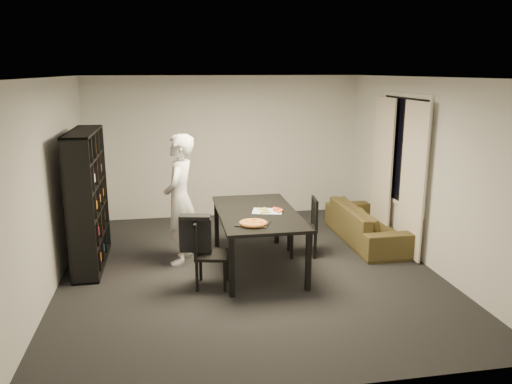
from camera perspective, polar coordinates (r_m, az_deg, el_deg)
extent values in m
cube|color=black|center=(7.00, -0.84, -8.82)|extent=(5.00, 5.50, 0.01)
cube|color=white|center=(6.47, -0.92, 12.98)|extent=(5.00, 5.50, 0.01)
cube|color=silver|center=(9.30, -3.63, 5.14)|extent=(5.00, 0.01, 2.60)
cube|color=silver|center=(4.02, 5.52, -6.46)|extent=(5.00, 0.01, 2.60)
cube|color=silver|center=(6.69, -22.51, 0.73)|extent=(0.01, 5.50, 2.60)
cube|color=silver|center=(7.43, 18.53, 2.27)|extent=(0.01, 5.50, 2.60)
cube|color=black|center=(7.91, 16.49, 4.56)|extent=(0.02, 1.40, 1.60)
cube|color=white|center=(7.91, 16.46, 4.56)|extent=(0.03, 1.52, 1.72)
cube|color=beige|center=(7.48, 17.48, 1.25)|extent=(0.03, 0.70, 2.25)
cube|color=beige|center=(8.40, 14.24, 2.77)|extent=(0.03, 0.70, 2.25)
cube|color=black|center=(7.28, -18.65, -0.79)|extent=(0.35, 1.50, 1.90)
cube|color=black|center=(6.86, 0.15, -2.42)|extent=(1.06, 1.91, 0.04)
cube|color=black|center=(6.08, -2.80, -8.59)|extent=(0.06, 0.06, 0.75)
cube|color=black|center=(6.26, 5.99, -7.96)|extent=(0.06, 0.06, 0.75)
cube|color=black|center=(7.77, -4.53, -3.59)|extent=(0.06, 0.06, 0.75)
cube|color=black|center=(7.92, 2.38, -3.23)|extent=(0.06, 0.06, 0.75)
cube|color=black|center=(6.37, -5.05, -7.20)|extent=(0.48, 0.48, 0.04)
cube|color=black|center=(6.31, -6.75, -5.17)|extent=(0.12, 0.40, 0.43)
cube|color=black|center=(6.25, -6.80, -3.46)|extent=(0.10, 0.38, 0.05)
cube|color=black|center=(6.28, -3.59, -9.64)|extent=(0.04, 0.04, 0.39)
cube|color=black|center=(6.60, -3.33, -8.45)|extent=(0.04, 0.04, 0.39)
cube|color=black|center=(6.32, -6.76, -9.56)|extent=(0.04, 0.04, 0.39)
cube|color=black|center=(6.63, -6.35, -8.39)|extent=(0.04, 0.04, 0.39)
cube|color=black|center=(7.43, 5.27, -4.13)|extent=(0.45, 0.45, 0.04)
cube|color=black|center=(7.39, 6.71, -2.36)|extent=(0.08, 0.41, 0.43)
cube|color=black|center=(7.34, 6.75, -0.88)|extent=(0.07, 0.39, 0.05)
cube|color=black|center=(7.64, 3.75, -5.31)|extent=(0.04, 0.04, 0.39)
cube|color=black|center=(7.31, 4.09, -6.20)|extent=(0.04, 0.04, 0.39)
cube|color=black|center=(7.69, 6.32, -5.24)|extent=(0.04, 0.04, 0.39)
cube|color=black|center=(7.37, 6.77, -6.11)|extent=(0.04, 0.04, 0.39)
cube|color=black|center=(6.31, -6.93, -4.96)|extent=(0.41, 0.16, 0.43)
cube|color=black|center=(6.24, -6.99, -2.87)|extent=(0.41, 0.24, 0.05)
imported|color=silver|center=(7.07, -8.69, -0.87)|extent=(0.61, 0.77, 1.84)
cube|color=black|center=(6.31, -0.33, -3.63)|extent=(0.49, 0.45, 0.01)
cylinder|color=#9B5F2D|center=(6.27, -0.30, -3.58)|extent=(0.35, 0.35, 0.02)
cylinder|color=gold|center=(6.26, -0.30, -3.44)|extent=(0.31, 0.31, 0.01)
cube|color=white|center=(6.86, 1.31, -2.21)|extent=(0.47, 0.40, 0.01)
imported|color=#403419|center=(8.22, 12.59, -3.54)|extent=(0.77, 1.98, 0.58)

